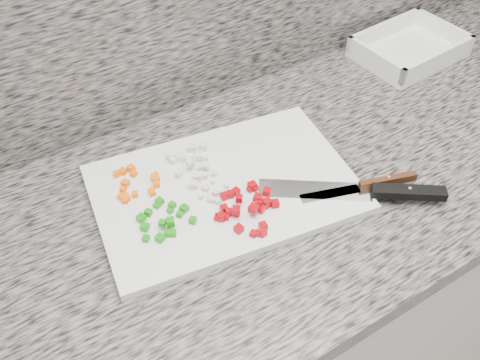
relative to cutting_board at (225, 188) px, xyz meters
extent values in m
cube|color=beige|center=(0.09, -0.03, -0.48)|extent=(3.92, 0.62, 0.86)
cube|color=#69635C|center=(0.09, -0.03, -0.03)|extent=(3.96, 0.64, 0.04)
cube|color=silver|center=(0.00, 0.00, 0.00)|extent=(0.51, 0.38, 0.02)
cube|color=#FF6105|center=(-0.12, 0.05, 0.01)|extent=(0.01, 0.01, 0.01)
cube|color=#FF6105|center=(-0.16, 0.13, 0.01)|extent=(0.01, 0.01, 0.01)
cube|color=#FF6105|center=(-0.12, 0.05, 0.01)|extent=(0.01, 0.01, 0.01)
cube|color=#FF6105|center=(-0.10, 0.08, 0.01)|extent=(0.01, 0.01, 0.01)
cube|color=#FF6105|center=(-0.13, 0.11, 0.01)|extent=(0.01, 0.01, 0.01)
cube|color=#FF6105|center=(-0.16, 0.08, 0.01)|extent=(0.01, 0.01, 0.01)
cube|color=#FF6105|center=(-0.13, 0.13, 0.01)|extent=(0.01, 0.01, 0.01)
cube|color=#FF6105|center=(-0.14, 0.13, 0.01)|extent=(0.01, 0.01, 0.01)
cube|color=#FF6105|center=(-0.17, 0.07, 0.01)|extent=(0.01, 0.01, 0.01)
cube|color=#FF6105|center=(-0.10, 0.09, 0.01)|extent=(0.01, 0.01, 0.01)
cube|color=#FF6105|center=(-0.15, 0.10, 0.01)|extent=(0.02, 0.02, 0.01)
cube|color=#FF6105|center=(-0.17, 0.06, 0.01)|extent=(0.01, 0.01, 0.01)
cube|color=#FF6105|center=(-0.16, 0.07, 0.01)|extent=(0.01, 0.01, 0.01)
cube|color=#FF6105|center=(-0.11, 0.06, 0.01)|extent=(0.01, 0.01, 0.01)
cube|color=#FF6105|center=(-0.14, 0.13, 0.01)|extent=(0.02, 0.02, 0.01)
cube|color=#FF6105|center=(-0.10, 0.07, 0.01)|extent=(0.01, 0.01, 0.01)
cube|color=#FF6105|center=(-0.15, 0.06, 0.01)|extent=(0.01, 0.01, 0.01)
cube|color=#FF6105|center=(-0.16, 0.06, 0.01)|extent=(0.01, 0.01, 0.01)
cube|color=beige|center=(-0.01, 0.09, 0.01)|extent=(0.01, 0.01, 0.01)
cube|color=beige|center=(-0.04, 0.10, 0.01)|extent=(0.02, 0.02, 0.01)
cube|color=beige|center=(-0.06, 0.07, 0.01)|extent=(0.01, 0.01, 0.01)
cube|color=beige|center=(-0.03, 0.10, 0.01)|extent=(0.02, 0.02, 0.01)
cube|color=beige|center=(0.00, 0.03, 0.01)|extent=(0.01, 0.01, 0.01)
cube|color=beige|center=(-0.05, 0.11, 0.01)|extent=(0.02, 0.02, 0.01)
cube|color=beige|center=(-0.01, 0.09, 0.01)|extent=(0.01, 0.01, 0.01)
cube|color=beige|center=(0.02, 0.11, 0.01)|extent=(0.02, 0.02, 0.01)
cube|color=beige|center=(-0.05, 0.10, 0.01)|extent=(0.02, 0.02, 0.01)
cube|color=beige|center=(-0.01, 0.09, 0.01)|extent=(0.02, 0.02, 0.01)
cube|color=beige|center=(-0.02, 0.06, 0.01)|extent=(0.02, 0.02, 0.01)
cube|color=beige|center=(0.00, 0.07, 0.02)|extent=(0.01, 0.01, 0.01)
cube|color=beige|center=(-0.03, 0.07, 0.02)|extent=(0.01, 0.01, 0.01)
cube|color=beige|center=(-0.03, 0.09, 0.01)|extent=(0.01, 0.01, 0.01)
cube|color=beige|center=(-0.05, 0.03, 0.01)|extent=(0.02, 0.02, 0.01)
cube|color=beige|center=(-0.02, 0.04, 0.01)|extent=(0.02, 0.02, 0.01)
cube|color=beige|center=(0.00, 0.11, 0.01)|extent=(0.02, 0.02, 0.01)
cube|color=beige|center=(-0.05, 0.11, 0.01)|extent=(0.01, 0.01, 0.01)
cube|color=beige|center=(-0.03, 0.04, 0.02)|extent=(0.02, 0.02, 0.01)
cube|color=beige|center=(-0.01, 0.05, 0.02)|extent=(0.02, 0.02, 0.01)
cube|color=beige|center=(-0.03, 0.04, 0.01)|extent=(0.02, 0.02, 0.01)
cube|color=#17800B|center=(-0.13, -0.05, 0.01)|extent=(0.01, 0.01, 0.01)
cube|color=#17800B|center=(-0.13, -0.04, 0.02)|extent=(0.02, 0.02, 0.01)
cube|color=#17800B|center=(-0.10, -0.02, 0.01)|extent=(0.01, 0.01, 0.01)
cube|color=#17800B|center=(-0.17, -0.02, 0.01)|extent=(0.02, 0.02, 0.01)
cube|color=#17800B|center=(-0.17, -0.04, 0.01)|extent=(0.01, 0.01, 0.01)
cube|color=#17800B|center=(-0.12, 0.02, 0.01)|extent=(0.01, 0.01, 0.01)
cube|color=#17800B|center=(-0.10, 0.00, 0.01)|extent=(0.01, 0.01, 0.01)
cube|color=#17800B|center=(-0.16, 0.00, 0.01)|extent=(0.02, 0.02, 0.01)
cube|color=#17800B|center=(-0.14, -0.05, 0.01)|extent=(0.01, 0.01, 0.01)
cube|color=#17800B|center=(-0.15, -0.05, 0.01)|extent=(0.02, 0.02, 0.01)
cube|color=#17800B|center=(-0.09, -0.05, 0.01)|extent=(0.02, 0.02, 0.01)
cube|color=#17800B|center=(-0.13, 0.02, 0.01)|extent=(0.01, 0.01, 0.01)
cube|color=#17800B|center=(-0.09, -0.01, 0.01)|extent=(0.02, 0.02, 0.01)
cube|color=#17800B|center=(-0.11, -0.01, 0.01)|extent=(0.01, 0.01, 0.01)
cube|color=#17800B|center=(-0.14, -0.03, 0.02)|extent=(0.02, 0.02, 0.01)
cube|color=#17800B|center=(-0.17, -0.04, 0.01)|extent=(0.01, 0.01, 0.01)
cube|color=#17800B|center=(-0.15, 0.01, 0.01)|extent=(0.02, 0.02, 0.01)
cube|color=#9E020A|center=(0.00, -0.09, 0.03)|extent=(0.02, 0.02, 0.01)
cube|color=#9E020A|center=(-0.04, -0.07, 0.01)|extent=(0.01, 0.01, 0.01)
cube|color=#9E020A|center=(-0.01, -0.03, 0.01)|extent=(0.01, 0.01, 0.01)
cube|color=#9E020A|center=(-0.04, -0.10, 0.01)|extent=(0.02, 0.02, 0.01)
cube|color=#9E020A|center=(0.04, -0.03, 0.01)|extent=(0.02, 0.02, 0.01)
cube|color=#9E020A|center=(0.04, -0.04, 0.01)|extent=(0.01, 0.01, 0.01)
cube|color=#9E020A|center=(-0.05, -0.06, 0.01)|extent=(0.02, 0.02, 0.01)
cube|color=#9E020A|center=(0.02, -0.08, 0.02)|extent=(0.02, 0.02, 0.01)
cube|color=#9E020A|center=(0.03, -0.04, 0.01)|extent=(0.01, 0.01, 0.01)
cube|color=#9E020A|center=(-0.05, -0.07, 0.01)|extent=(0.02, 0.02, 0.01)
cube|color=#9E020A|center=(0.00, -0.12, 0.01)|extent=(0.01, 0.01, 0.01)
cube|color=#9E020A|center=(0.05, -0.06, 0.01)|extent=(0.02, 0.02, 0.01)
cube|color=#9E020A|center=(-0.03, -0.05, 0.01)|extent=(0.01, 0.01, 0.01)
cube|color=#9E020A|center=(-0.02, -0.07, 0.01)|extent=(0.01, 0.01, 0.01)
cube|color=#9E020A|center=(-0.02, -0.03, 0.01)|extent=(0.01, 0.01, 0.01)
cube|color=#9E020A|center=(-0.01, -0.13, 0.01)|extent=(0.01, 0.01, 0.01)
cube|color=#9E020A|center=(0.05, -0.09, 0.01)|extent=(0.02, 0.02, 0.01)
cube|color=#9E020A|center=(0.03, -0.07, 0.02)|extent=(0.02, 0.02, 0.01)
cube|color=#9E020A|center=(-0.01, -0.13, 0.01)|extent=(0.01, 0.01, 0.01)
cube|color=#9E020A|center=(-0.02, -0.07, 0.02)|extent=(0.02, 0.02, 0.01)
cube|color=#9E020A|center=(-0.05, -0.07, 0.01)|extent=(0.01, 0.01, 0.01)
cube|color=#9E020A|center=(-0.01, -0.03, 0.01)|extent=(0.02, 0.02, 0.01)
cube|color=#9E020A|center=(-0.02, -0.12, 0.01)|extent=(0.01, 0.01, 0.01)
cube|color=#9E020A|center=(0.01, -0.03, 0.01)|extent=(0.01, 0.01, 0.01)
cube|color=#9E020A|center=(0.02, -0.08, 0.01)|extent=(0.02, 0.02, 0.01)
cube|color=#9E020A|center=(0.04, -0.08, 0.02)|extent=(0.02, 0.02, 0.01)
cube|color=#9E020A|center=(-0.03, -0.06, 0.01)|extent=(0.01, 0.01, 0.01)
cube|color=#9E020A|center=(0.00, -0.05, 0.02)|extent=(0.02, 0.02, 0.01)
cube|color=#9E020A|center=(0.02, -0.09, 0.01)|extent=(0.02, 0.02, 0.01)
cube|color=beige|center=(-0.05, 0.00, 0.01)|extent=(0.01, 0.01, 0.01)
cube|color=beige|center=(0.00, -0.01, 0.01)|extent=(0.01, 0.01, 0.01)
cube|color=beige|center=(-0.04, -0.02, 0.01)|extent=(0.01, 0.01, 0.01)
cube|color=beige|center=(-0.03, -0.01, 0.01)|extent=(0.01, 0.01, 0.01)
cube|color=beige|center=(-0.03, -0.03, 0.01)|extent=(0.01, 0.01, 0.01)
cube|color=beige|center=(-0.02, 0.02, 0.01)|extent=(0.01, 0.01, 0.00)
cube|color=beige|center=(-0.04, 0.01, 0.01)|extent=(0.01, 0.01, 0.01)
cube|color=beige|center=(-0.03, 0.01, 0.01)|extent=(0.01, 0.01, 0.01)
cube|color=beige|center=(-0.04, -0.01, 0.01)|extent=(0.01, 0.01, 0.01)
cube|color=beige|center=(-0.04, -0.02, 0.01)|extent=(0.01, 0.01, 0.01)
cube|color=beige|center=(-0.01, -0.02, 0.01)|extent=(0.01, 0.01, 0.01)
cube|color=white|center=(0.13, -0.10, 0.01)|extent=(0.19, 0.15, 0.00)
cube|color=black|center=(0.26, -0.19, 0.02)|extent=(0.12, 0.10, 0.02)
cylinder|color=white|center=(0.26, -0.19, 0.02)|extent=(0.01, 0.01, 0.00)
cube|color=white|center=(0.15, -0.12, 0.01)|extent=(0.11, 0.06, 0.00)
cube|color=#411E10|center=(0.25, -0.15, 0.02)|extent=(0.11, 0.05, 0.02)
cylinder|color=white|center=(0.25, -0.15, 0.02)|extent=(0.01, 0.01, 0.00)
cube|color=white|center=(0.61, 0.15, 0.00)|extent=(0.26, 0.19, 0.01)
cube|color=white|center=(0.61, 0.24, 0.02)|extent=(0.25, 0.03, 0.04)
cube|color=white|center=(0.62, 0.07, 0.02)|extent=(0.25, 0.03, 0.04)
cube|color=white|center=(0.73, 0.16, 0.02)|extent=(0.02, 0.18, 0.04)
cube|color=white|center=(0.49, 0.15, 0.02)|extent=(0.02, 0.18, 0.04)
camera|label=1|loc=(-0.34, -0.58, 0.70)|focal=40.00mm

